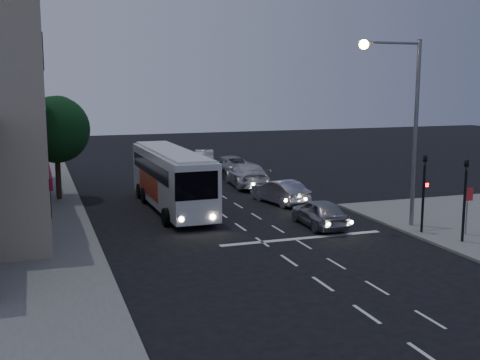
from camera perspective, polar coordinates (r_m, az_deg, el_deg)
name	(u,v)px	position (r m, az deg, el deg)	size (l,w,h in m)	color
ground	(279,254)	(25.43, 3.75, -7.01)	(120.00, 120.00, 0.00)	black
road_markings	(277,233)	(28.85, 3.57, -5.02)	(8.00, 30.55, 0.01)	silver
tour_bus	(172,177)	(33.94, -6.51, 0.25)	(2.63, 11.07, 3.38)	silver
car_suv	(320,213)	(30.13, 7.57, -3.10)	(1.67, 4.14, 1.41)	#96969B
car_sedan_a	(280,192)	(35.62, 3.80, -1.12)	(1.50, 4.30, 1.42)	#ACACB3
car_sedan_b	(247,175)	(41.32, 0.68, 0.48)	(2.25, 5.53, 1.60)	silver
car_sedan_c	(227,165)	(46.46, -1.21, 1.40)	(2.50, 5.43, 1.51)	gray
car_extra	(204,158)	(51.46, -3.42, 2.11)	(1.51, 4.34, 1.43)	#9F9F9F
traffic_signal_main	(424,184)	(29.26, 17.06, -0.38)	(0.25, 0.35, 4.10)	black
traffic_signal_side	(465,191)	(28.15, 20.57, -0.94)	(0.18, 0.15, 4.10)	black
regulatory_sign	(468,203)	(29.65, 20.79, -2.08)	(0.45, 0.12, 2.20)	slate
streetlight	(405,111)	(29.92, 15.36, 6.29)	(3.32, 0.44, 9.00)	slate
street_tree	(56,126)	(37.62, -17.07, 4.87)	(4.00, 4.00, 6.20)	black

